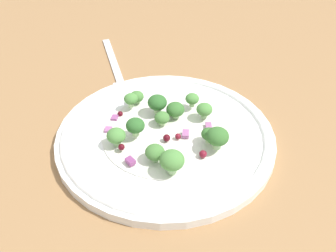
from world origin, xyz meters
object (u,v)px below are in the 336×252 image
object	(u,v)px
plate	(168,137)
broccoli_floret_1	(154,153)
broccoli_floret_2	(172,161)
fork	(116,68)
broccoli_floret_0	(175,110)

from	to	relation	value
plate	broccoli_floret_1	world-z (taller)	broccoli_floret_1
plate	broccoli_floret_2	bearing A→B (deg)	-72.97
broccoli_floret_1	broccoli_floret_2	xyz separation A→B (cm)	(2.49, -1.49, 0.59)
fork	broccoli_floret_2	bearing A→B (deg)	-56.69
plate	broccoli_floret_2	xyz separation A→B (cm)	(2.07, -6.74, 2.45)
plate	broccoli_floret_1	bearing A→B (deg)	-94.61
plate	broccoli_floret_1	size ratio (longest dim) A/B	11.91
broccoli_floret_2	fork	size ratio (longest dim) A/B	0.17
plate	broccoli_floret_2	world-z (taller)	broccoli_floret_2
broccoli_floret_0	broccoli_floret_2	bearing A→B (deg)	-79.68
plate	fork	size ratio (longest dim) A/B	1.68
broccoli_floret_2	plate	bearing A→B (deg)	107.03
plate	broccoli_floret_2	size ratio (longest dim) A/B	9.68
broccoli_floret_2	fork	xyz separation A→B (cm)	(-14.89, 22.67, -3.05)
plate	fork	xyz separation A→B (cm)	(-12.83, 15.92, -0.61)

